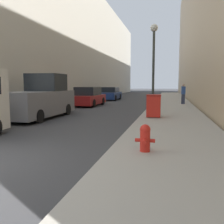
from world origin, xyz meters
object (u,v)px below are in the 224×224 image
Objects in this scene: lamppost at (154,57)px; trash_bin at (154,106)px; fire_hydrant at (145,137)px; pickup_truck at (40,99)px; parked_sedan_far at (111,94)px; parked_sedan_near at (88,97)px; pedestrian_on_sidewalk at (183,94)px.

trash_bin is at bearing -85.39° from lamppost.
lamppost is (-0.42, 9.26, 2.93)m from fire_hydrant.
pickup_truck is 1.17× the size of parked_sedan_far.
pedestrian_on_sidewalk is (7.81, 1.68, 0.28)m from parked_sedan_near.
fire_hydrant is 15.82m from pedestrian_on_sidewalk.
parked_sedan_far is at bearing 113.80° from lamppost.
fire_hydrant is at bearing -87.43° from lamppost.
trash_bin is at bearing -51.84° from parked_sedan_near.
pickup_truck reaches higher than fire_hydrant.
pedestrian_on_sidewalk reaches higher than fire_hydrant.
lamppost is at bearing 92.57° from fire_hydrant.
lamppost is 0.97× the size of pickup_truck.
lamppost reaches higher than fire_hydrant.
fire_hydrant is 0.40× the size of pedestrian_on_sidewalk.
pedestrian_on_sidewalk is at bearing -39.39° from parked_sedan_far.
parked_sedan_near reaches higher than trash_bin.
fire_hydrant is 6.51m from trash_bin.
pickup_truck is (-5.81, -3.06, -2.45)m from lamppost.
trash_bin is 9.59m from parked_sedan_near.
parked_sedan_far is 2.69× the size of pedestrian_on_sidewalk.
parked_sedan_far is at bearing 140.61° from pedestrian_on_sidewalk.
parked_sedan_far is 10.06m from pedestrian_on_sidewalk.
trash_bin is at bearing -69.33° from parked_sedan_far.
lamppost reaches higher than parked_sedan_near.
parked_sedan_near is (-5.70, 4.78, -2.71)m from lamppost.
pedestrian_on_sidewalk is at bearing 83.85° from fire_hydrant.
fire_hydrant is 22.93m from parked_sedan_far.
pedestrian_on_sidewalk reaches higher than trash_bin.
parked_sedan_far is (-6.08, 22.11, 0.18)m from fire_hydrant.
trash_bin is at bearing -101.55° from pedestrian_on_sidewalk.
parked_sedan_near is at bearing 140.05° from lamppost.
trash_bin is 6.05m from pickup_truck.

